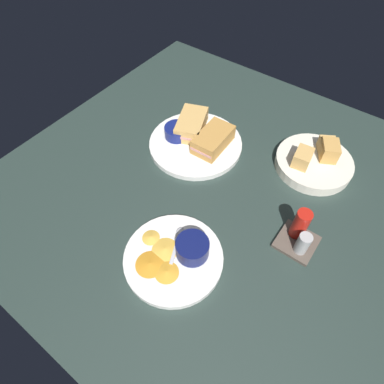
{
  "coord_description": "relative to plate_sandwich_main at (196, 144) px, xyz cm",
  "views": [
    {
      "loc": [
        48.72,
        28.97,
        69.18
      ],
      "look_at": [
        8.07,
        -0.8,
        3.0
      ],
      "focal_mm": 30.0,
      "sensor_mm": 36.0,
      "label": 1
    }
  ],
  "objects": [
    {
      "name": "spoon_by_dark_ramekin",
      "position": [
        -0.64,
        -0.67,
        1.16
      ],
      "size": [
        4.49,
        9.83,
        0.8
      ],
      "color": "silver",
      "rests_on": "plate_sandwich_main"
    },
    {
      "name": "sandwich_half_far",
      "position": [
        -3.43,
        -4.04,
        3.2
      ],
      "size": [
        14.91,
        11.87,
        4.8
      ],
      "color": "tan",
      "rests_on": "plate_sandwich_main"
    },
    {
      "name": "bread_basket_rear",
      "position": [
        -13.23,
        32.15,
        1.42
      ],
      "size": [
        21.5,
        21.5,
        7.88
      ],
      "color": "silver",
      "rests_on": "ground_plane"
    },
    {
      "name": "plantain_chip_scatter",
      "position": [
        35.79,
        15.35,
        1.1
      ],
      "size": [
        14.04,
        14.67,
        0.6
      ],
      "color": "gold",
      "rests_on": "plate_chips_companion"
    },
    {
      "name": "plate_sandwich_main",
      "position": [
        0.0,
        0.0,
        0.0
      ],
      "size": [
        27.91,
        27.91,
        1.6
      ],
      "primitive_type": "cylinder",
      "color": "white",
      "rests_on": "ground_plane"
    },
    {
      "name": "ramekin_dark_sauce",
      "position": [
        1.16,
        -6.17,
        2.64
      ],
      "size": [
        7.46,
        7.46,
        3.4
      ],
      "color": "navy",
      "rests_on": "plate_sandwich_main"
    },
    {
      "name": "plate_chips_companion",
      "position": [
        33.53,
        17.91,
        0.0
      ],
      "size": [
        23.09,
        23.09,
        1.6
      ],
      "primitive_type": "cylinder",
      "color": "white",
      "rests_on": "ground_plane"
    },
    {
      "name": "spoon_by_gravy_ramekin",
      "position": [
        29.01,
        16.02,
        1.16
      ],
      "size": [
        9.67,
        5.18,
        0.8
      ],
      "color": "silver",
      "rests_on": "plate_chips_companion"
    },
    {
      "name": "sandwich_half_near",
      "position": [
        -1.78,
        4.99,
        3.2
      ],
      "size": [
        13.46,
        7.97,
        4.8
      ],
      "color": "#C68C42",
      "rests_on": "plate_sandwich_main"
    },
    {
      "name": "ramekin_light_gravy",
      "position": [
        30.07,
        20.79,
        3.13
      ],
      "size": [
        7.72,
        7.72,
        4.36
      ],
      "color": "#0C144C",
      "rests_on": "plate_chips_companion"
    },
    {
      "name": "condiment_caddy",
      "position": [
        12.14,
        38.88,
        2.61
      ],
      "size": [
        9.0,
        9.0,
        9.5
      ],
      "color": "brown",
      "rests_on": "ground_plane"
    },
    {
      "name": "ground_plane",
      "position": [
        8.69,
        11.75,
        -2.3
      ],
      "size": [
        110.0,
        110.0,
        3.0
      ],
      "primitive_type": "cube",
      "color": "#283833"
    }
  ]
}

